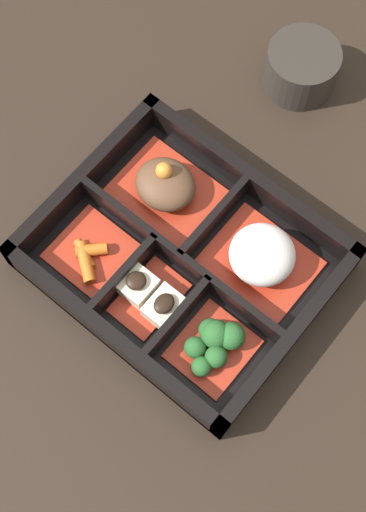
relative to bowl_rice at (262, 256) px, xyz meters
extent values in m
plane|color=black|center=(-0.07, -0.05, -0.03)|extent=(3.00, 3.00, 0.00)
cube|color=black|center=(-0.07, -0.05, -0.03)|extent=(0.30, 0.24, 0.01)
cube|color=black|center=(-0.07, -0.16, -0.01)|extent=(0.30, 0.01, 0.05)
cube|color=black|center=(-0.07, 0.06, -0.01)|extent=(0.30, 0.01, 0.05)
cube|color=black|center=(-0.21, -0.05, -0.01)|extent=(0.01, 0.24, 0.05)
cube|color=black|center=(0.07, -0.05, -0.01)|extent=(0.01, 0.24, 0.05)
cube|color=black|center=(-0.07, -0.06, -0.01)|extent=(0.27, 0.01, 0.05)
cube|color=black|center=(-0.10, -0.11, -0.01)|extent=(0.01, 0.10, 0.05)
cube|color=black|center=(-0.03, -0.11, -0.01)|extent=(0.01, 0.10, 0.05)
cube|color=black|center=(-0.07, 0.00, -0.01)|extent=(0.01, 0.11, 0.05)
cube|color=#B22D19|center=(-0.13, 0.00, -0.02)|extent=(0.11, 0.09, 0.01)
ellipsoid|color=brown|center=(-0.13, 0.00, 0.00)|extent=(0.07, 0.06, 0.04)
sphere|color=orange|center=(-0.14, 0.00, 0.02)|extent=(0.02, 0.02, 0.02)
cube|color=#B22D19|center=(0.00, 0.00, -0.02)|extent=(0.11, 0.09, 0.01)
ellipsoid|color=silver|center=(0.00, 0.00, 0.00)|extent=(0.07, 0.07, 0.05)
cube|color=#B22D19|center=(-0.15, -0.11, -0.02)|extent=(0.08, 0.08, 0.01)
cylinder|color=#D1661E|center=(-0.14, -0.12, -0.01)|extent=(0.04, 0.04, 0.01)
cylinder|color=#D1661E|center=(-0.15, -0.11, -0.01)|extent=(0.03, 0.03, 0.01)
cylinder|color=#D1661E|center=(-0.15, -0.11, -0.01)|extent=(0.04, 0.02, 0.01)
cube|color=#B22D19|center=(-0.06, -0.11, -0.02)|extent=(0.05, 0.08, 0.01)
cube|color=beige|center=(-0.08, -0.11, -0.01)|extent=(0.04, 0.04, 0.02)
ellipsoid|color=black|center=(-0.08, -0.11, 0.01)|extent=(0.02, 0.02, 0.01)
cube|color=beige|center=(-0.04, -0.11, -0.01)|extent=(0.03, 0.04, 0.02)
ellipsoid|color=black|center=(-0.04, -0.11, 0.00)|extent=(0.02, 0.02, 0.01)
cube|color=#B22D19|center=(0.02, -0.11, -0.02)|extent=(0.07, 0.08, 0.01)
sphere|color=#265B28|center=(0.02, -0.13, -0.01)|extent=(0.02, 0.02, 0.02)
sphere|color=#265B28|center=(0.01, -0.10, 0.00)|extent=(0.03, 0.03, 0.03)
sphere|color=#265B28|center=(0.01, -0.09, -0.01)|extent=(0.02, 0.02, 0.02)
sphere|color=#265B28|center=(0.03, -0.09, 0.00)|extent=(0.03, 0.03, 0.03)
sphere|color=#265B28|center=(0.01, -0.12, -0.01)|extent=(0.02, 0.02, 0.02)
sphere|color=#265B28|center=(0.03, -0.11, -0.01)|extent=(0.02, 0.02, 0.02)
cylinder|color=#2D2823|center=(-0.11, 0.22, -0.01)|extent=(0.09, 0.09, 0.06)
cylinder|color=#597A38|center=(-0.11, 0.22, 0.02)|extent=(0.07, 0.07, 0.01)
camera|label=1|loc=(0.10, -0.25, 0.70)|focal=50.00mm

